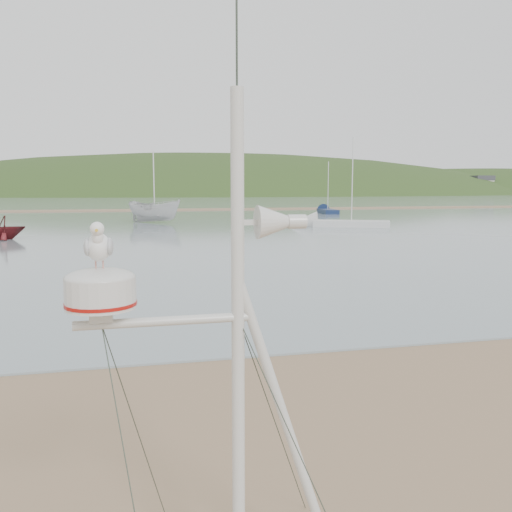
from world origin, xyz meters
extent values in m
plane|color=#7A6046|center=(0.00, 0.00, 0.00)|extent=(560.00, 560.00, 0.00)
cube|color=slate|center=(0.00, 132.00, 0.02)|extent=(560.00, 256.00, 0.04)
cube|color=#7A6046|center=(0.00, 70.00, 0.07)|extent=(560.00, 7.00, 0.07)
ellipsoid|color=#223716|center=(40.00, 235.00, -22.00)|extent=(400.00, 180.00, 80.00)
ellipsoid|color=#223716|center=(180.00, 235.00, -15.40)|extent=(300.00, 135.00, 56.00)
cube|color=white|center=(-36.00, 196.00, 4.00)|extent=(8.40, 6.30, 8.00)
cube|color=white|center=(-10.00, 196.00, 4.00)|extent=(8.40, 6.30, 8.00)
cube|color=white|center=(16.00, 196.00, 4.00)|extent=(8.40, 6.30, 8.00)
cube|color=white|center=(42.00, 196.00, 4.00)|extent=(8.40, 6.30, 8.00)
cube|color=white|center=(68.00, 196.00, 4.00)|extent=(8.40, 6.30, 8.00)
cube|color=white|center=(94.00, 196.00, 4.00)|extent=(8.40, 6.30, 8.00)
cube|color=white|center=(120.00, 196.00, 4.00)|extent=(8.40, 6.30, 8.00)
cube|color=white|center=(146.00, 196.00, 4.00)|extent=(8.40, 6.30, 8.00)
cylinder|color=silver|center=(1.73, -1.73, 1.93)|extent=(0.10, 0.10, 3.87)
cylinder|color=silver|center=(2.14, -1.73, 1.26)|extent=(0.90, 0.08, 2.54)
cylinder|color=silver|center=(1.19, -1.73, 2.22)|extent=(1.26, 0.07, 0.07)
cylinder|color=#2D382D|center=(1.73, -1.73, 4.26)|extent=(0.02, 0.02, 0.87)
cube|color=silver|center=(0.76, -1.73, 2.30)|extent=(0.15, 0.15, 0.09)
cylinder|color=silver|center=(0.76, -1.73, 2.45)|extent=(0.48, 0.48, 0.21)
cylinder|color=#9F0F0B|center=(0.76, -1.73, 2.37)|extent=(0.49, 0.49, 0.02)
ellipsoid|color=silver|center=(0.76, -1.73, 2.55)|extent=(0.48, 0.48, 0.14)
cone|color=silver|center=(2.00, -1.73, 2.92)|extent=(0.25, 0.25, 0.25)
cylinder|color=silver|center=(2.17, -1.73, 2.92)|extent=(0.14, 0.11, 0.11)
cube|color=silver|center=(1.82, -1.73, 2.92)|extent=(0.19, 0.04, 0.04)
cylinder|color=tan|center=(0.73, -1.73, 2.65)|extent=(0.01, 0.01, 0.07)
cylinder|color=tan|center=(0.78, -1.73, 2.65)|extent=(0.01, 0.01, 0.07)
ellipsoid|color=white|center=(0.76, -1.73, 2.77)|extent=(0.16, 0.26, 0.19)
ellipsoid|color=#B0B3B8|center=(0.69, -1.74, 2.77)|extent=(0.05, 0.21, 0.12)
ellipsoid|color=#B0B3B8|center=(0.83, -1.74, 2.77)|extent=(0.05, 0.21, 0.12)
cone|color=white|center=(0.76, -1.60, 2.75)|extent=(0.09, 0.08, 0.09)
ellipsoid|color=white|center=(0.76, -1.83, 2.85)|extent=(0.08, 0.08, 0.11)
sphere|color=white|center=(0.76, -1.85, 2.90)|extent=(0.09, 0.09, 0.09)
cone|color=gold|center=(0.76, -1.90, 2.90)|extent=(0.02, 0.05, 0.02)
imported|color=#541316|center=(-6.48, 29.62, 1.40)|extent=(2.39, 2.75, 2.72)
imported|color=silver|center=(3.24, 43.45, 2.72)|extent=(2.86, 2.85, 5.35)
cube|color=#122041|center=(24.37, 56.07, 0.29)|extent=(2.35, 5.33, 0.50)
cone|color=#122041|center=(24.83, 59.34, 0.29)|extent=(1.88, 2.01, 1.65)
cylinder|color=silver|center=(24.37, 56.07, 3.37)|extent=(0.08, 0.08, 5.67)
cube|color=silver|center=(18.23, 34.59, 0.29)|extent=(6.19, 4.28, 0.50)
cone|color=silver|center=(14.79, 36.23, 0.29)|extent=(2.70, 2.61, 1.90)
cylinder|color=silver|center=(18.23, 34.59, 3.81)|extent=(0.08, 0.08, 6.54)
camera|label=1|loc=(0.96, -5.55, 3.17)|focal=38.00mm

